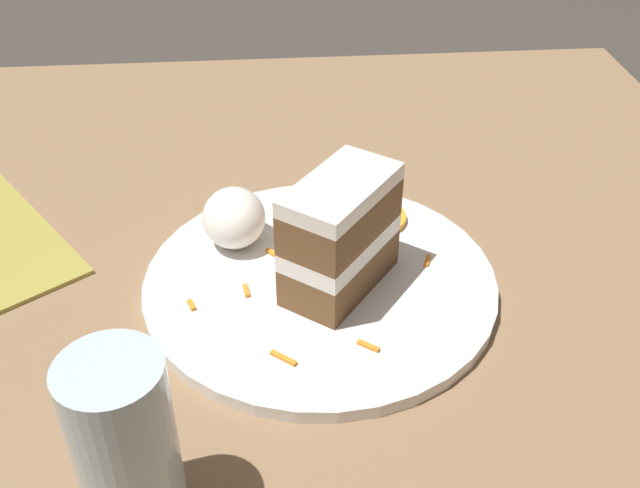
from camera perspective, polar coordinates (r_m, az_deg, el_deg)
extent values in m
plane|color=#38332D|center=(0.71, -4.18, -2.02)|extent=(6.00, 6.00, 0.00)
cube|color=#846647|center=(0.70, -4.22, -1.27)|extent=(0.91, 1.01, 0.02)
cylinder|color=white|center=(0.65, 0.00, -2.94)|extent=(0.30, 0.30, 0.01)
cube|color=brown|center=(0.62, 1.51, -1.73)|extent=(0.12, 0.11, 0.04)
cube|color=white|center=(0.61, 1.55, 0.17)|extent=(0.12, 0.11, 0.02)
cube|color=brown|center=(0.59, 1.59, 2.17)|extent=(0.12, 0.11, 0.04)
cube|color=white|center=(0.58, 1.63, 4.18)|extent=(0.12, 0.11, 0.01)
ellipsoid|color=white|center=(0.67, -6.57, 1.94)|extent=(0.06, 0.06, 0.05)
cylinder|color=orange|center=(0.71, 4.16, 2.02)|extent=(0.06, 0.06, 0.01)
cube|color=orange|center=(0.70, -0.64, 1.19)|extent=(0.01, 0.01, 0.00)
cube|color=orange|center=(0.67, -3.50, -0.81)|extent=(0.02, 0.02, 0.00)
cube|color=orange|center=(0.57, -2.80, -8.66)|extent=(0.02, 0.02, 0.00)
cube|color=orange|center=(0.66, 8.17, -1.26)|extent=(0.02, 0.01, 0.00)
cube|color=orange|center=(0.63, -5.64, -3.55)|extent=(0.02, 0.01, 0.00)
cube|color=orange|center=(0.58, 3.70, -7.75)|extent=(0.01, 0.02, 0.00)
cube|color=orange|center=(0.69, -1.84, 0.73)|extent=(0.03, 0.01, 0.00)
cube|color=orange|center=(0.62, -9.77, -4.60)|extent=(0.01, 0.01, 0.00)
cylinder|color=silver|center=(0.46, -14.60, -14.68)|extent=(0.06, 0.06, 0.13)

